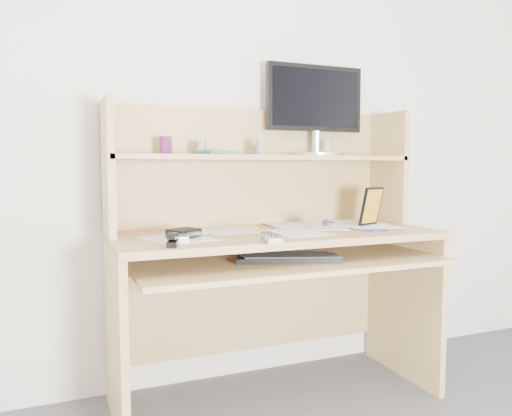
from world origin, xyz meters
name	(u,v)px	position (x,y,z in m)	size (l,w,h in m)	color
back_wall	(250,121)	(0.00, 1.80, 1.25)	(3.60, 0.04, 2.50)	silver
desk	(269,241)	(0.00, 1.56, 0.69)	(1.40, 0.70, 1.30)	tan
paper_clutter	(277,231)	(0.00, 1.48, 0.75)	(1.32, 0.54, 0.01)	silver
keyboard	(287,258)	(-0.02, 1.32, 0.66)	(0.44, 0.28, 0.03)	black
tv_remote	(271,238)	(-0.14, 1.22, 0.77)	(0.05, 0.19, 0.02)	#AEAEA9
flip_phone	(182,237)	(-0.45, 1.34, 0.77)	(0.05, 0.09, 0.02)	silver
stapler	(173,238)	(-0.50, 1.27, 0.78)	(0.03, 0.13, 0.04)	black
wallet	(184,232)	(-0.42, 1.45, 0.77)	(0.11, 0.09, 0.03)	black
sticky_note_pad	(264,232)	(-0.07, 1.45, 0.75)	(0.07, 0.07, 0.01)	#FFF743
digital_camera	(320,223)	(0.20, 1.45, 0.78)	(0.09, 0.03, 0.05)	#B3B3B6
game_case	(371,206)	(0.48, 1.47, 0.85)	(0.13, 0.01, 0.18)	black
blue_pen	(373,230)	(0.38, 1.31, 0.76)	(0.01, 0.01, 0.13)	#1823B9
card_box	(166,145)	(-0.44, 1.67, 1.12)	(0.06, 0.02, 0.08)	maroon
shelf_book	(214,153)	(-0.24, 1.62, 1.09)	(0.13, 0.18, 0.02)	#368947
chip_stack_a	(201,148)	(-0.29, 1.65, 1.11)	(0.04, 0.04, 0.06)	black
chip_stack_b	(261,147)	(-0.02, 1.61, 1.12)	(0.04, 0.04, 0.07)	silver
chip_stack_c	(258,150)	(-0.01, 1.68, 1.10)	(0.04, 0.04, 0.05)	black
chip_stack_d	(327,148)	(0.35, 1.65, 1.12)	(0.05, 0.05, 0.08)	silver
monitor	(315,108)	(0.31, 1.70, 1.32)	(0.51, 0.25, 0.44)	silver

